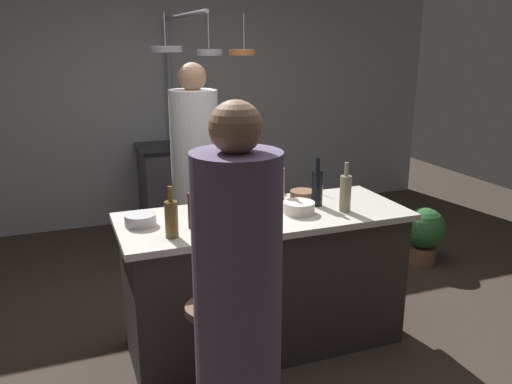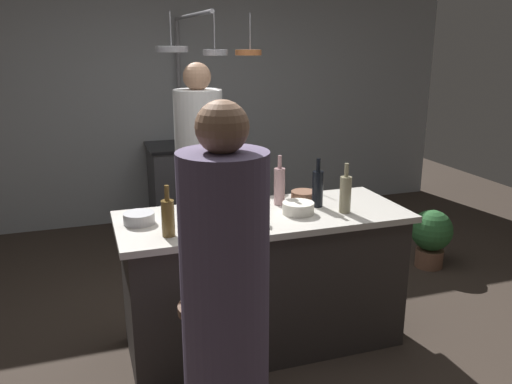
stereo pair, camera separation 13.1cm
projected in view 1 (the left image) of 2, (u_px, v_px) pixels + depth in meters
The scene contains 20 objects.
ground_plane at pixel (264, 341), 3.51m from camera, with size 9.00×9.00×0.00m, color #382D26.
back_wall at pixel (167, 101), 5.70m from camera, with size 6.40×0.16×2.60m, color #9EA3A8.
kitchen_island at pixel (264, 280), 3.38m from camera, with size 1.80×0.72×0.90m.
stove_range at pixel (179, 186), 5.58m from camera, with size 0.80×0.64×0.89m.
chef at pixel (196, 185), 4.19m from camera, with size 0.38×0.38×1.78m.
bar_stool_left at pixel (213, 360), 2.66m from camera, with size 0.28×0.28×0.68m.
guest_left at pixel (238, 323), 2.19m from camera, with size 0.36×0.36×1.72m.
overhead_pot_rack at pixel (188, 73), 4.72m from camera, with size 0.89×1.53×2.17m.
potted_plant at pixel (424, 232), 4.66m from camera, with size 0.36×0.36×0.52m.
pepper_mill at pixel (192, 211), 2.98m from camera, with size 0.05×0.05×0.21m, color #382319.
wine_bottle_white at pixel (345, 193), 3.27m from camera, with size 0.07×0.07×0.31m.
wine_bottle_green at pixel (197, 193), 3.25m from camera, with size 0.07×0.07×0.32m.
wine_bottle_dark at pixel (317, 187), 3.39m from camera, with size 0.07×0.07×0.32m.
wine_bottle_rose at pixel (279, 185), 3.42m from camera, with size 0.07×0.07×0.33m.
wine_bottle_amber at pixel (171, 218), 2.84m from camera, with size 0.07×0.07×0.29m.
wine_glass_near_left_guest at pixel (223, 206), 3.06m from camera, with size 0.07×0.07×0.15m.
wine_glass_near_right_guest at pixel (262, 206), 3.06m from camera, with size 0.07×0.07×0.15m.
mixing_bowl_ceramic at pixel (299, 208), 3.26m from camera, with size 0.20×0.20×0.07m, color silver.
mixing_bowl_steel at pixel (140, 220), 3.05m from camera, with size 0.18×0.18×0.07m, color #B7B7BC.
mixing_bowl_wooden at pixel (303, 195), 3.54m from camera, with size 0.17×0.17×0.06m, color brown.
Camera 1 is at (-1.15, -2.87, 1.93)m, focal length 36.85 mm.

